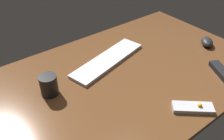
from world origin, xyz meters
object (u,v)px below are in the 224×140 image
Objects in this scene: keyboard at (108,60)px; coffee_mug at (49,85)px; computer_mouse at (207,42)px; media_remote at (193,108)px; tv_remote at (223,73)px.

coffee_mug is (-34.03, -4.46, 3.76)cm from keyboard.
computer_mouse reaches higher than media_remote.
tv_remote is 78.78cm from coffee_mug.
coffee_mug reaches higher than keyboard.
coffee_mug is at bearing 173.67° from keyboard.
coffee_mug is at bearing 89.05° from tv_remote.
computer_mouse is 0.55× the size of tv_remote.
media_remote is 29.55cm from tv_remote.
media_remote is (6.08, -47.56, 0.16)cm from keyboard.
computer_mouse reaches higher than tv_remote.
coffee_mug reaches higher than computer_mouse.
media_remote is 58.99cm from coffee_mug.
computer_mouse is 54.10cm from media_remote.
coffee_mug reaches higher than tv_remote.
tv_remote is (-17.89, -21.39, -0.76)cm from computer_mouse.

